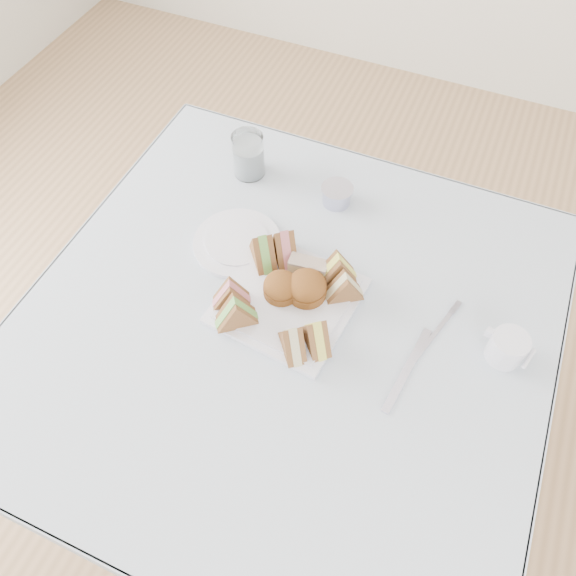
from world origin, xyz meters
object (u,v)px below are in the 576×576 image
at_px(serving_plate, 288,301).
at_px(creamer_jug, 507,348).
at_px(water_glass, 248,155).
at_px(table, 286,398).

relative_size(serving_plate, creamer_jug, 3.69).
bearing_deg(serving_plate, creamer_jug, 12.57).
bearing_deg(serving_plate, water_glass, 132.99).
distance_m(table, serving_plate, 0.38).
height_order(water_glass, creamer_jug, water_glass).
xyz_separation_m(water_glass, creamer_jug, (0.65, -0.26, -0.02)).
bearing_deg(water_glass, creamer_jug, -21.50).
height_order(table, creamer_jug, creamer_jug).
xyz_separation_m(table, water_glass, (-0.24, 0.35, 0.43)).
height_order(table, serving_plate, serving_plate).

